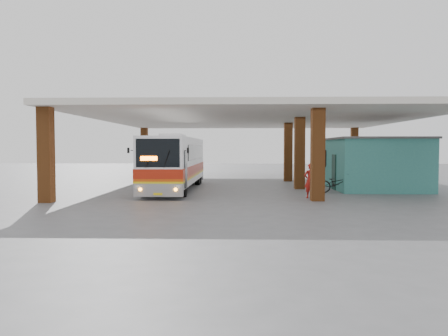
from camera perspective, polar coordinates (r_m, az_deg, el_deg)
name	(u,v)px	position (r m, az deg, el deg)	size (l,w,h in m)	color
ground	(252,194)	(23.76, 3.62, -3.38)	(90.00, 90.00, 0.00)	#515154
brick_columns	(271,153)	(28.70, 6.17, 2.00)	(20.10, 21.60, 4.35)	brown
canopy_roof	(256,119)	(30.21, 4.21, 6.45)	(21.00, 23.00, 0.30)	silver
shop_building	(369,163)	(28.84, 18.43, 0.67)	(5.20, 8.20, 3.11)	#317A77
coach_bus	(175,162)	(26.17, -6.36, 0.74)	(2.45, 11.30, 3.28)	white
motorcycle	(337,183)	(24.74, 14.54, -1.95)	(0.73, 2.09, 1.10)	black
pedestrian	(310,181)	(22.07, 11.20, -1.64)	(0.63, 0.41, 1.73)	red
red_chair	(313,178)	(30.88, 11.49, -1.27)	(0.62, 0.62, 0.89)	red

